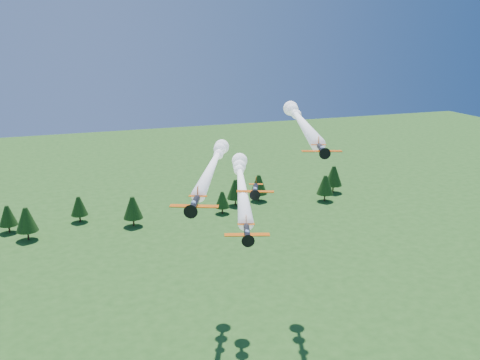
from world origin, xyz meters
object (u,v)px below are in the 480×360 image
object	(u,v)px
plane_slot	(255,189)
plane_lead	(241,181)
plane_right	(300,120)
plane_left	(214,163)

from	to	relation	value
plane_slot	plane_lead	bearing A→B (deg)	107.30
plane_right	plane_left	bearing A→B (deg)	-172.30
plane_left	plane_right	world-z (taller)	plane_right
plane_right	plane_slot	xyz separation A→B (m)	(-16.88, -16.50, -9.68)
plane_lead	plane_right	xyz separation A→B (m)	(15.82, 5.52, 11.01)
plane_lead	plane_left	bearing A→B (deg)	126.28
plane_slot	plane_right	bearing A→B (deg)	67.17
plane_left	plane_slot	distance (m)	20.40
plane_left	plane_right	size ratio (longest dim) A/B	0.95
plane_lead	plane_right	bearing A→B (deg)	37.09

